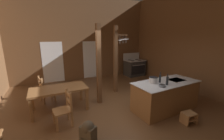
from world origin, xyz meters
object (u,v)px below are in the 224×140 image
object	(u,v)px
dining_table	(59,91)
bottle_tall_on_counter	(160,78)
step_stool	(189,117)
stockpot_on_counter	(153,80)
mixing_bowl_on_counter	(162,86)
stove_range	(134,67)
kitchen_island	(165,96)
ladderback_chair_by_post	(46,90)
backpack	(88,133)
ladderback_chair_near_window	(64,109)
bottle_short_on_counter	(167,80)

from	to	relation	value
dining_table	bottle_tall_on_counter	xyz separation A→B (m)	(2.85, -1.37, 0.41)
step_stool	stockpot_on_counter	xyz separation A→B (m)	(-0.47, 0.96, 0.85)
mixing_bowl_on_counter	bottle_tall_on_counter	bearing A→B (deg)	55.68
stove_range	step_stool	world-z (taller)	stove_range
kitchen_island	stove_range	xyz separation A→B (m)	(1.44, 3.88, 0.02)
kitchen_island	step_stool	bearing A→B (deg)	-88.86
stockpot_on_counter	mixing_bowl_on_counter	size ratio (longest dim) A/B	1.70
step_stool	ladderback_chair_by_post	distance (m)	4.70
backpack	dining_table	bearing A→B (deg)	100.80
dining_table	ladderback_chair_near_window	distance (m)	0.95
step_stool	ladderback_chair_near_window	xyz separation A→B (m)	(-3.07, 1.36, 0.27)
dining_table	mixing_bowl_on_counter	size ratio (longest dim) A/B	9.12
bottle_short_on_counter	dining_table	bearing A→B (deg)	150.39
stockpot_on_counter	step_stool	bearing A→B (deg)	-63.62
bottle_tall_on_counter	ladderback_chair_near_window	bearing A→B (deg)	171.23
backpack	stockpot_on_counter	world-z (taller)	stockpot_on_counter
bottle_tall_on_counter	stockpot_on_counter	bearing A→B (deg)	171.60
bottle_short_on_counter	stockpot_on_counter	bearing A→B (deg)	130.12
ladderback_chair_near_window	stove_range	bearing A→B (deg)	37.10
kitchen_island	bottle_short_on_counter	bearing A→B (deg)	-133.35
mixing_bowl_on_counter	bottle_tall_on_counter	world-z (taller)	bottle_tall_on_counter
bottle_short_on_counter	ladderback_chair_near_window	bearing A→B (deg)	166.13
stove_range	stockpot_on_counter	bearing A→B (deg)	-116.54
dining_table	ladderback_chair_near_window	xyz separation A→B (m)	(0.03, -0.93, -0.20)
ladderback_chair_by_post	bottle_tall_on_counter	distance (m)	3.97
stove_range	backpack	bearing A→B (deg)	-133.19
ladderback_chair_by_post	mixing_bowl_on_counter	bearing A→B (deg)	-40.23
step_stool	dining_table	distance (m)	3.88
stockpot_on_counter	ladderback_chair_near_window	bearing A→B (deg)	171.19
ladderback_chair_near_window	bottle_tall_on_counter	bearing A→B (deg)	-8.77
step_stool	dining_table	xyz separation A→B (m)	(-3.10, 2.29, 0.47)
kitchen_island	dining_table	world-z (taller)	kitchen_island
ladderback_chair_by_post	bottle_tall_on_counter	size ratio (longest dim) A/B	2.88
ladderback_chair_by_post	mixing_bowl_on_counter	size ratio (longest dim) A/B	5.05
dining_table	ladderback_chair_near_window	world-z (taller)	ladderback_chair_near_window
kitchen_island	step_stool	world-z (taller)	kitchen_island
stove_range	ladderback_chair_by_post	size ratio (longest dim) A/B	1.39
kitchen_island	bottle_tall_on_counter	world-z (taller)	bottle_tall_on_counter
stove_range	kitchen_island	bearing A→B (deg)	-110.34
stockpot_on_counter	bottle_short_on_counter	bearing A→B (deg)	-49.88
kitchen_island	stockpot_on_counter	world-z (taller)	stockpot_on_counter
mixing_bowl_on_counter	bottle_tall_on_counter	xyz separation A→B (m)	(0.23, 0.34, 0.10)
step_stool	backpack	xyz separation A→B (m)	(-2.72, 0.34, 0.14)
kitchen_island	bottle_tall_on_counter	bearing A→B (deg)	166.95
stockpot_on_counter	mixing_bowl_on_counter	bearing A→B (deg)	-89.64
step_stool	ladderback_chair_near_window	bearing A→B (deg)	156.12
stove_range	ladderback_chair_by_post	distance (m)	5.17
backpack	mixing_bowl_on_counter	xyz separation A→B (m)	(2.25, 0.25, 0.65)
step_stool	dining_table	world-z (taller)	dining_table
kitchen_island	ladderback_chair_near_window	bearing A→B (deg)	170.91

